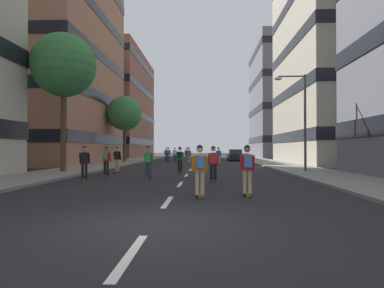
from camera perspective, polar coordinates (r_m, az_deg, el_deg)
The scene contains 26 objects.
ground_plane at distance 34.60m, azimuth 0.43°, elevation -3.51°, with size 165.06×165.06×0.00m, color black.
sidewalk_left at distance 39.17m, azimuth -11.63°, elevation -3.07°, with size 3.94×75.65×0.14m, color gray.
sidewalk_right at distance 38.67m, azimuth 13.00°, elevation -3.10°, with size 3.94×75.65×0.14m, color gray.
lane_markings at distance 35.09m, azimuth 0.46°, elevation -3.46°, with size 0.16×62.20×0.01m.
building_left_mid at distance 41.27m, azimuth -24.90°, elevation 12.93°, with size 14.11×18.70×22.58m.
building_left_far at distance 63.34m, azimuth -14.66°, elevation 6.47°, with size 14.11×23.25×19.02m.
building_right_mid at distance 41.98m, azimuth 26.54°, elevation 20.70°, with size 14.11×17.35×33.75m.
building_right_far at distance 62.85m, azimuth 17.33°, elevation 7.52°, with size 14.11×16.24×21.17m.
parked_car_near at distance 43.99m, azimuth 7.54°, elevation -2.00°, with size 1.82×4.40×1.52m.
street_tree_near at distance 39.03m, azimuth -11.73°, elevation 5.26°, with size 4.05×4.05×7.65m.
street_tree_mid at distance 23.96m, azimuth -21.53°, elevation 12.64°, with size 4.24×4.24×9.21m.
streetlamp_right at distance 23.26m, azimuth 18.32°, elevation 5.40°, with size 2.13×0.30×6.50m.
skater_0 at distance 42.93m, azimuth -4.54°, elevation -1.62°, with size 0.53×0.90×1.78m.
skater_1 at distance 22.73m, azimuth -12.99°, elevation -2.44°, with size 0.56×0.92×1.78m.
skater_2 at distance 41.21m, azimuth -3.05°, elevation -1.70°, with size 0.57×0.92×1.78m.
skater_3 at distance 11.52m, azimuth 9.66°, elevation -3.94°, with size 0.53×0.90×1.78m.
skater_4 at distance 11.01m, azimuth 1.39°, elevation -4.10°, with size 0.56×0.92×1.78m.
skater_5 at distance 32.95m, azimuth 4.66°, elevation -1.93°, with size 0.54×0.91×1.78m.
skater_6 at distance 18.14m, azimuth -7.64°, elevation -2.88°, with size 0.56×0.92×1.78m.
skater_7 at distance 40.62m, azimuth -0.93°, elevation -1.71°, with size 0.57×0.92×1.78m.
skater_8 at distance 16.16m, azimuth 3.75°, elevation -3.14°, with size 0.53×0.90×1.78m.
skater_9 at distance 19.86m, azimuth -14.81°, elevation -2.59°, with size 0.56×0.92×1.78m.
skater_10 at distance 33.95m, azimuth -0.57°, elevation -1.85°, with size 0.54×0.91×1.78m.
skater_11 at distance 37.73m, azimuth -4.17°, elevation -1.74°, with size 0.57×0.92×1.78m.
skater_12 at distance 22.12m, azimuth -2.15°, elevation -2.42°, with size 0.55×0.92×1.78m.
skater_13 at distance 17.67m, azimuth -18.31°, elevation -2.90°, with size 0.56×0.92×1.78m.
Camera 1 is at (1.17, -7.03, 1.66)m, focal length 30.48 mm.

